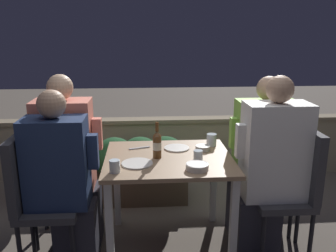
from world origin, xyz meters
name	(u,v)px	position (x,y,z in m)	size (l,w,h in m)	color
ground_plane	(169,245)	(0.00, 0.00, 0.00)	(16.00, 16.00, 0.00)	#665B51
parapet_wall	(160,147)	(0.00, 1.42, 0.35)	(9.00, 0.18, 0.69)	gray
dining_table	(169,170)	(0.00, 0.00, 0.64)	(0.94, 0.80, 0.75)	#937556
planter_hedge	(140,166)	(-0.22, 0.81, 0.36)	(0.91, 0.47, 0.65)	brown
chair_left_near	(34,191)	(-0.95, -0.16, 0.58)	(0.42, 0.41, 0.98)	#333338
person_navy_jumper	(63,181)	(-0.74, -0.16, 0.64)	(0.50, 0.26, 1.28)	#282833
chair_left_far	(44,174)	(-0.95, 0.13, 0.58)	(0.42, 0.41, 0.98)	#333338
person_coral_top	(70,161)	(-0.75, 0.13, 0.68)	(0.50, 0.26, 1.35)	#282833
chair_right_near	(295,182)	(0.92, -0.14, 0.58)	(0.42, 0.41, 0.98)	#333338
person_white_polo	(269,169)	(0.72, -0.14, 0.68)	(0.51, 0.26, 1.36)	#282833
chair_right_far	(284,167)	(0.95, 0.14, 0.58)	(0.42, 0.41, 0.98)	#333338
person_green_blouse	(260,158)	(0.74, 0.14, 0.66)	(0.52, 0.26, 1.32)	#282833
beer_bottle	(157,144)	(-0.08, -0.01, 0.85)	(0.06, 0.06, 0.27)	brown
plate_0	(177,148)	(0.08, 0.18, 0.75)	(0.20, 0.20, 0.01)	silver
plate_1	(137,163)	(-0.23, -0.13, 0.75)	(0.22, 0.22, 0.01)	silver
bowl_0	(203,148)	(0.28, 0.13, 0.77)	(0.11, 0.11, 0.04)	beige
bowl_1	(197,166)	(0.17, -0.26, 0.77)	(0.15, 0.15, 0.04)	silver
glass_cup_0	(212,140)	(0.37, 0.24, 0.79)	(0.08, 0.08, 0.10)	silver
glass_cup_1	(115,166)	(-0.38, -0.27, 0.79)	(0.07, 0.07, 0.08)	silver
glass_cup_2	(198,156)	(0.20, -0.10, 0.79)	(0.07, 0.07, 0.08)	silver
fork_0	(140,148)	(-0.22, 0.21, 0.75)	(0.17, 0.07, 0.01)	silver
potted_plant	(39,160)	(-1.21, 0.85, 0.43)	(0.37, 0.37, 0.70)	#9E5638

